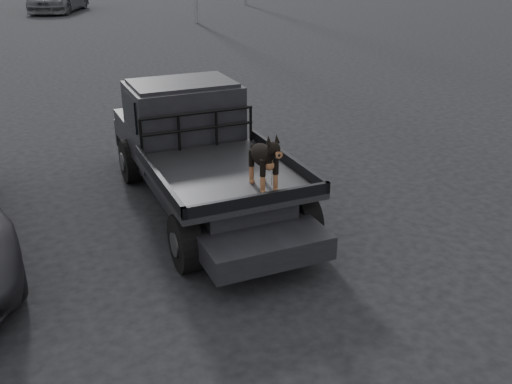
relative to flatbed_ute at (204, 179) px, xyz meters
name	(u,v)px	position (x,y,z in m)	size (l,w,h in m)	color
ground	(270,266)	(0.18, -2.08, -0.46)	(120.00, 120.00, 0.00)	black
flatbed_ute	(204,179)	(0.00, 0.00, 0.00)	(2.00, 5.40, 0.92)	black
ute_cab	(183,108)	(0.00, 0.95, 0.90)	(1.72, 1.30, 0.88)	black
headache_rack	(198,131)	(0.00, 0.20, 0.74)	(1.80, 0.08, 0.55)	black
dog	(263,160)	(0.28, -1.61, 0.83)	(0.32, 0.60, 0.74)	black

